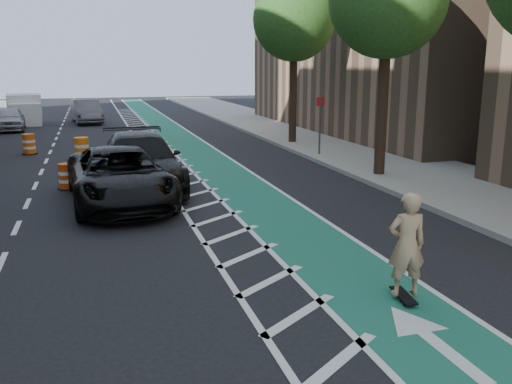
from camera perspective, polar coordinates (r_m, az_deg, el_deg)
name	(u,v)px	position (r m, az deg, el deg)	size (l,w,h in m)	color
ground	(186,291)	(9.37, -7.38, -10.33)	(120.00, 120.00, 0.00)	black
bike_lane	(222,173)	(19.36, -3.57, 2.06)	(2.00, 90.00, 0.01)	#1C634F
buffer_strip	(180,175)	(19.08, -7.95, 1.79)	(1.40, 90.00, 0.01)	silver
sidewalk_right	(384,162)	(21.75, 13.36, 3.14)	(5.00, 90.00, 0.15)	gray
curb_right	(327,165)	(20.64, 7.45, 2.87)	(0.12, 90.00, 0.16)	gray
tree_r_c	(381,1)	(19.02, 13.07, 19.02)	(4.20, 4.20, 7.90)	#382619
tree_r_d	(294,20)	(26.27, 4.02, 17.59)	(4.20, 4.20, 7.90)	#382619
sign_post	(320,125)	(22.49, 6.75, 7.01)	(0.35, 0.08, 2.47)	#4C4C4C
skateboard	(403,296)	(9.26, 15.25, -10.47)	(0.32, 0.75, 0.10)	black
skateboarder	(407,245)	(8.96, 15.59, -5.35)	(0.62, 0.41, 1.71)	tan
suv_near	(119,176)	(15.29, -14.18, 1.62)	(2.55, 5.53, 1.54)	black
suv_far	(140,161)	(17.14, -12.13, 3.17)	(2.35, 5.78, 1.68)	black
car_silver	(9,118)	(35.28, -24.54, 7.05)	(1.65, 4.10, 1.40)	#A7A6AB
car_grey	(86,111)	(38.08, -17.41, 8.11)	(1.63, 4.69, 1.54)	slate
box_truck	(25,110)	(39.22, -23.17, 7.92)	(2.49, 4.71, 1.88)	white
barrel_a	(67,177)	(17.68, -19.31, 1.50)	(0.58, 0.58, 0.80)	#D6440B
barrel_b	(82,150)	(22.74, -17.85, 4.24)	(0.70, 0.70, 0.95)	orange
barrel_c	(29,145)	(25.34, -22.77, 4.62)	(0.64, 0.64, 0.87)	#DE530B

